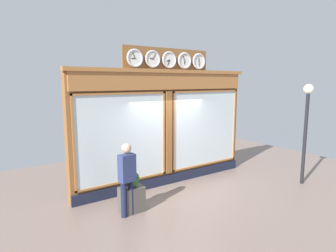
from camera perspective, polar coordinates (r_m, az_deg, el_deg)
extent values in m
plane|color=#7A665B|center=(6.85, 14.06, -17.74)|extent=(14.00, 14.00, 0.00)
cube|color=brown|center=(8.48, -0.57, -0.65)|extent=(5.74, 0.30, 3.28)
cube|color=#191E33|center=(8.72, 0.08, -10.56)|extent=(5.74, 0.08, 0.28)
cube|color=#A56936|center=(8.21, 0.16, 8.89)|extent=(5.63, 0.08, 0.47)
cube|color=#A56936|center=(8.23, 0.08, 10.85)|extent=(5.86, 0.20, 0.10)
cube|color=silver|center=(9.26, 7.53, -0.44)|extent=(2.52, 0.02, 2.31)
cube|color=#A56936|center=(9.13, 7.76, 6.87)|extent=(2.62, 0.04, 0.05)
cube|color=#A56936|center=(9.50, 7.46, -7.50)|extent=(2.62, 0.04, 0.05)
cube|color=#A56936|center=(10.14, 13.01, 0.21)|extent=(0.05, 0.04, 2.41)
cube|color=#A56936|center=(8.45, 1.11, -1.26)|extent=(0.05, 0.04, 2.41)
cube|color=silver|center=(7.64, -9.01, -2.45)|extent=(2.52, 0.02, 2.31)
cube|color=#A56936|center=(7.49, -9.16, 6.42)|extent=(2.62, 0.04, 0.05)
cube|color=#A56936|center=(7.94, -8.73, -10.85)|extent=(2.62, 0.04, 0.05)
cube|color=#A56936|center=(7.18, -18.24, -3.52)|extent=(0.05, 0.04, 2.41)
cube|color=#A56936|center=(8.25, -0.86, -1.51)|extent=(0.05, 0.04, 2.41)
cube|color=brown|center=(8.35, 0.12, -1.38)|extent=(0.20, 0.10, 2.41)
cube|color=brown|center=(8.28, -0.08, 12.98)|extent=(2.82, 0.06, 0.66)
cylinder|color=white|center=(8.87, 6.13, 12.65)|extent=(0.38, 0.02, 0.38)
torus|color=silver|center=(8.87, 6.15, 12.65)|extent=(0.48, 0.06, 0.48)
cube|color=black|center=(8.86, 6.18, 12.99)|extent=(0.03, 0.01, 0.11)
cube|color=black|center=(8.87, 6.26, 12.13)|extent=(0.04, 0.01, 0.16)
sphere|color=black|center=(8.86, 6.21, 12.65)|extent=(0.02, 0.02, 0.02)
cylinder|color=white|center=(8.53, 3.30, 12.84)|extent=(0.38, 0.02, 0.38)
torus|color=silver|center=(8.53, 3.32, 12.84)|extent=(0.48, 0.06, 0.48)
cube|color=black|center=(8.52, 3.34, 12.50)|extent=(0.03, 0.01, 0.11)
cube|color=black|center=(8.51, 3.17, 13.34)|extent=(0.08, 0.01, 0.15)
sphere|color=black|center=(8.52, 3.38, 12.85)|extent=(0.02, 0.02, 0.02)
cylinder|color=white|center=(8.21, 0.24, 13.01)|extent=(0.38, 0.02, 0.38)
torus|color=silver|center=(8.21, 0.26, 13.01)|extent=(0.47, 0.05, 0.47)
cube|color=black|center=(8.17, 0.03, 12.87)|extent=(0.10, 0.01, 0.06)
cube|color=black|center=(8.18, 0.12, 12.50)|extent=(0.07, 0.01, 0.15)
sphere|color=black|center=(8.20, 0.32, 13.02)|extent=(0.02, 0.02, 0.02)
cylinder|color=white|center=(7.92, -3.06, 13.15)|extent=(0.38, 0.02, 0.38)
torus|color=silver|center=(7.92, -3.04, 13.15)|extent=(0.47, 0.05, 0.47)
cube|color=black|center=(7.88, -3.32, 13.25)|extent=(0.11, 0.01, 0.04)
cube|color=black|center=(7.93, -2.75, 13.66)|extent=(0.09, 0.01, 0.15)
sphere|color=black|center=(7.90, -2.99, 13.16)|extent=(0.02, 0.02, 0.02)
cylinder|color=white|center=(7.65, -6.61, 13.26)|extent=(0.38, 0.02, 0.38)
torus|color=silver|center=(7.65, -6.59, 13.26)|extent=(0.48, 0.06, 0.48)
cube|color=black|center=(7.61, -6.90, 13.22)|extent=(0.11, 0.01, 0.03)
cube|color=black|center=(7.63, -6.80, 13.82)|extent=(0.08, 0.01, 0.15)
sphere|color=black|center=(7.64, -6.54, 13.27)|extent=(0.02, 0.02, 0.02)
cylinder|color=#191E38|center=(6.72, -8.75, -14.27)|extent=(0.14, 0.14, 0.82)
cylinder|color=#191E38|center=(6.82, -7.31, -13.87)|extent=(0.14, 0.14, 0.82)
cube|color=navy|center=(6.53, -8.16, -8.24)|extent=(0.39, 0.27, 0.62)
sphere|color=tan|center=(6.41, -8.25, -4.39)|extent=(0.22, 0.22, 0.22)
cylinder|color=black|center=(9.35, 25.54, -2.48)|extent=(0.10, 0.10, 2.68)
sphere|color=#F4EFCC|center=(9.20, 26.16, 6.62)|extent=(0.28, 0.28, 0.28)
cube|color=#4C4742|center=(6.99, -7.24, -14.26)|extent=(0.56, 0.36, 0.61)
sphere|color=#285623|center=(6.81, -7.32, -10.41)|extent=(0.39, 0.39, 0.39)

